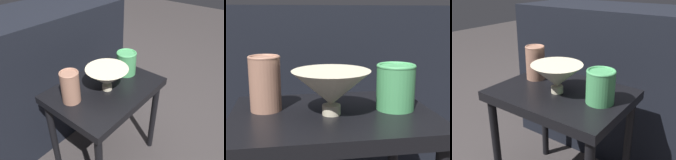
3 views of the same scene
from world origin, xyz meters
TOP-DOWN VIEW (x-y plane):
  - table at (0.00, 0.00)m, footprint 0.56×0.42m
  - couch_backdrop at (0.00, 0.56)m, footprint 1.12×0.50m
  - bowl at (-0.01, -0.02)m, footprint 0.21×0.21m
  - vase_textured_left at (-0.18, 0.05)m, footprint 0.09×0.09m
  - vase_colorful_right at (0.18, -0.00)m, footprint 0.11×0.11m

SIDE VIEW (x-z plane):
  - couch_backdrop at x=0.00m, z-range 0.00..0.83m
  - table at x=0.00m, z-range 0.19..0.72m
  - vase_colorful_right at x=0.18m, z-range 0.54..0.67m
  - bowl at x=-0.01m, z-range 0.55..0.67m
  - vase_textured_left at x=-0.18m, z-range 0.54..0.69m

